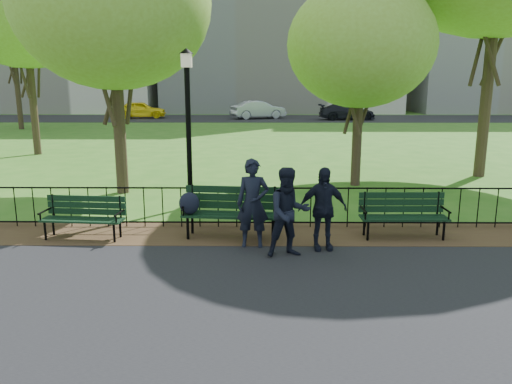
{
  "coord_description": "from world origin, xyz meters",
  "views": [
    {
      "loc": [
        -0.09,
        -8.43,
        3.1
      ],
      "look_at": [
        -0.18,
        1.5,
        0.9
      ],
      "focal_mm": 35.0,
      "sensor_mm": 36.0,
      "label": 1
    }
  ],
  "objects_px": {
    "lamppost": "(188,123)",
    "sedan_silver": "(258,110)",
    "person_mid": "(289,212)",
    "tree_near_w": "(112,4)",
    "taxi": "(141,110)",
    "person_left": "(253,203)",
    "tree_far_w": "(9,4)",
    "sedan_dark": "(347,112)",
    "tree_near_e": "(361,45)",
    "park_bench_main": "(217,205)",
    "park_bench_left_a": "(84,213)",
    "park_bench_right_a": "(403,210)",
    "person_right": "(323,209)"
  },
  "relations": [
    {
      "from": "tree_near_e",
      "to": "tree_near_w",
      "type": "bearing_deg",
      "value": -170.69
    },
    {
      "from": "taxi",
      "to": "sedan_silver",
      "type": "distance_m",
      "value": 10.22
    },
    {
      "from": "park_bench_main",
      "to": "park_bench_left_a",
      "type": "distance_m",
      "value": 2.67
    },
    {
      "from": "park_bench_main",
      "to": "lamppost",
      "type": "xyz_separation_m",
      "value": [
        -0.88,
        2.51,
        1.44
      ]
    },
    {
      "from": "tree_near_e",
      "to": "sedan_dark",
      "type": "height_order",
      "value": "tree_near_e"
    },
    {
      "from": "tree_far_w",
      "to": "person_right",
      "type": "distance_m",
      "value": 30.67
    },
    {
      "from": "tree_near_w",
      "to": "tree_far_w",
      "type": "relative_size",
      "value": 0.64
    },
    {
      "from": "taxi",
      "to": "sedan_silver",
      "type": "height_order",
      "value": "sedan_silver"
    },
    {
      "from": "lamppost",
      "to": "taxi",
      "type": "xyz_separation_m",
      "value": [
        -8.63,
        31.4,
        -1.37
      ]
    },
    {
      "from": "tree_near_e",
      "to": "taxi",
      "type": "xyz_separation_m",
      "value": [
        -13.3,
        28.6,
        -3.41
      ]
    },
    {
      "from": "park_bench_main",
      "to": "park_bench_left_a",
      "type": "height_order",
      "value": "park_bench_main"
    },
    {
      "from": "park_bench_left_a",
      "to": "lamppost",
      "type": "relative_size",
      "value": 0.43
    },
    {
      "from": "park_bench_right_a",
      "to": "person_left",
      "type": "height_order",
      "value": "person_left"
    },
    {
      "from": "park_bench_left_a",
      "to": "tree_near_w",
      "type": "height_order",
      "value": "tree_near_w"
    },
    {
      "from": "park_bench_main",
      "to": "park_bench_left_a",
      "type": "bearing_deg",
      "value": -173.08
    },
    {
      "from": "person_left",
      "to": "sedan_dark",
      "type": "bearing_deg",
      "value": 79.06
    },
    {
      "from": "person_left",
      "to": "taxi",
      "type": "height_order",
      "value": "person_left"
    },
    {
      "from": "lamppost",
      "to": "person_right",
      "type": "height_order",
      "value": "lamppost"
    },
    {
      "from": "tree_far_w",
      "to": "sedan_silver",
      "type": "relative_size",
      "value": 2.46
    },
    {
      "from": "park_bench_main",
      "to": "taxi",
      "type": "bearing_deg",
      "value": 111.3
    },
    {
      "from": "tree_far_w",
      "to": "person_left",
      "type": "bearing_deg",
      "value": -56.78
    },
    {
      "from": "lamppost",
      "to": "tree_near_e",
      "type": "distance_m",
      "value": 5.81
    },
    {
      "from": "park_bench_right_a",
      "to": "sedan_silver",
      "type": "bearing_deg",
      "value": 94.52
    },
    {
      "from": "park_bench_left_a",
      "to": "taxi",
      "type": "relative_size",
      "value": 0.39
    },
    {
      "from": "sedan_silver",
      "to": "lamppost",
      "type": "bearing_deg",
      "value": 154.34
    },
    {
      "from": "taxi",
      "to": "tree_far_w",
      "type": "bearing_deg",
      "value": 143.29
    },
    {
      "from": "person_left",
      "to": "person_mid",
      "type": "bearing_deg",
      "value": -38.14
    },
    {
      "from": "park_bench_left_a",
      "to": "taxi",
      "type": "xyz_separation_m",
      "value": [
        -6.84,
        33.97,
        0.21
      ]
    },
    {
      "from": "park_bench_left_a",
      "to": "tree_near_e",
      "type": "xyz_separation_m",
      "value": [
        6.46,
        5.37,
        3.62
      ]
    },
    {
      "from": "park_bench_right_a",
      "to": "tree_near_e",
      "type": "relative_size",
      "value": 0.29
    },
    {
      "from": "park_bench_main",
      "to": "sedan_silver",
      "type": "height_order",
      "value": "sedan_silver"
    },
    {
      "from": "tree_near_e",
      "to": "tree_far_w",
      "type": "xyz_separation_m",
      "value": [
        -18.92,
        18.35,
        3.79
      ]
    },
    {
      "from": "person_left",
      "to": "person_mid",
      "type": "height_order",
      "value": "person_left"
    },
    {
      "from": "tree_far_w",
      "to": "taxi",
      "type": "distance_m",
      "value": 13.73
    },
    {
      "from": "person_left",
      "to": "person_mid",
      "type": "distance_m",
      "value": 0.85
    },
    {
      "from": "tree_far_w",
      "to": "person_left",
      "type": "relative_size",
      "value": 6.76
    },
    {
      "from": "lamppost",
      "to": "sedan_silver",
      "type": "bearing_deg",
      "value": 87.08
    },
    {
      "from": "person_mid",
      "to": "tree_far_w",
      "type": "bearing_deg",
      "value": 110.61
    },
    {
      "from": "park_bench_main",
      "to": "park_bench_left_a",
      "type": "xyz_separation_m",
      "value": [
        -2.67,
        -0.06,
        -0.14
      ]
    },
    {
      "from": "park_bench_left_a",
      "to": "person_mid",
      "type": "height_order",
      "value": "person_mid"
    },
    {
      "from": "tree_far_w",
      "to": "sedan_dark",
      "type": "bearing_deg",
      "value": 20.06
    },
    {
      "from": "person_mid",
      "to": "park_bench_right_a",
      "type": "bearing_deg",
      "value": 13.24
    },
    {
      "from": "person_right",
      "to": "taxi",
      "type": "distance_m",
      "value": 36.51
    },
    {
      "from": "park_bench_main",
      "to": "taxi",
      "type": "relative_size",
      "value": 0.48
    },
    {
      "from": "tree_far_w",
      "to": "tree_near_w",
      "type": "bearing_deg",
      "value": -58.18
    },
    {
      "from": "tree_near_e",
      "to": "person_left",
      "type": "bearing_deg",
      "value": -117.41
    },
    {
      "from": "lamppost",
      "to": "person_left",
      "type": "distance_m",
      "value": 3.71
    },
    {
      "from": "person_right",
      "to": "sedan_silver",
      "type": "bearing_deg",
      "value": 85.82
    },
    {
      "from": "person_mid",
      "to": "tree_near_w",
      "type": "bearing_deg",
      "value": 116.84
    },
    {
      "from": "person_mid",
      "to": "taxi",
      "type": "relative_size",
      "value": 0.38
    }
  ]
}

